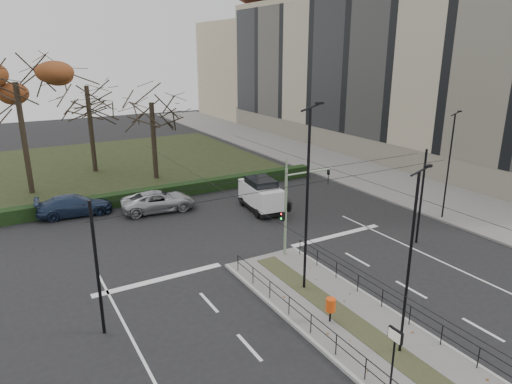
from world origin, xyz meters
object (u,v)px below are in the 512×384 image
Objects in this scene: streetlamp_sidewalk at (449,165)px; rust_tree at (15,82)px; litter_bin at (331,305)px; traffic_light at (290,205)px; streetlamp_median_far at (307,199)px; bare_tree_center at (87,92)px; info_panel at (395,342)px; streetlamp_median_near at (410,263)px; parked_car_fourth at (159,201)px; parked_car_third at (74,205)px; bare_tree_near at (152,108)px; white_van at (261,194)px.

rust_tree is at bearing 139.51° from streetlamp_sidewalk.
litter_bin is 16.84m from streetlamp_sidewalk.
streetlamp_median_far is at bearing -113.08° from traffic_light.
streetlamp_sidewalk is 0.69× the size of bare_tree_center.
rust_tree is at bearing 112.99° from streetlamp_median_far.
streetlamp_median_near reaches higher than info_panel.
traffic_light is 4.64× the size of litter_bin.
streetlamp_sidewalk is at bearing -119.12° from parked_car_fourth.
streetlamp_sidewalk is 33.22m from rust_tree.
litter_bin is 0.10× the size of bare_tree_center.
streetlamp_median_near is (1.11, -3.04, 3.06)m from litter_bin.
bare_tree_near is (8.30, 6.61, 5.81)m from parked_car_third.
rust_tree reaches higher than bare_tree_near.
bare_tree_center is (6.13, 4.76, -1.40)m from rust_tree.
rust_tree is at bearing -142.17° from bare_tree_center.
parked_car_fourth is 0.45× the size of rust_tree.
white_van reaches higher than parked_car_third.
streetlamp_median_far is 14.91m from streetlamp_sidewalk.
streetlamp_sidewalk reaches higher than white_van.
traffic_light is 11.61m from info_panel.
bare_tree_center is (-1.78, 14.20, 7.02)m from parked_car_fourth.
streetlamp_sidewalk is at bearing 33.53° from info_panel.
litter_bin is at bearing 110.08° from streetlamp_median_near.
rust_tree reaches higher than streetlamp_sidewalk.
streetlamp_median_near is 17.00m from streetlamp_sidewalk.
streetlamp_sidewalk is 26.85m from parked_car_third.
rust_tree reaches higher than streetlamp_median_near.
streetlamp_median_near is 0.82× the size of streetlamp_median_far.
traffic_light reaches higher than litter_bin.
info_panel is 25.53m from parked_car_third.
rust_tree reaches higher than white_van.
parked_car_third is 11.37m from rust_tree.
litter_bin is at bearing -109.46° from traffic_light.
streetlamp_median_far reaches higher than traffic_light.
rust_tree reaches higher than info_panel.
white_van is at bearing -41.84° from rust_tree.
white_van is 20.86m from bare_tree_center.
bare_tree_center is at bearing 98.35° from streetlamp_median_far.
parked_car_fourth is at bearing 110.05° from traffic_light.
parked_car_third is (-6.66, 24.62, -1.21)m from info_panel.
parked_car_third is 6.03m from parked_car_fourth.
white_van is at bearing -64.47° from bare_tree_center.
parked_car_fourth is at bearing 95.47° from litter_bin.
white_van reaches higher than parked_car_fourth.
parked_car_third is at bearing 109.98° from streetlamp_median_near.
info_panel is 0.31× the size of streetlamp_sidewalk.
parked_car_fourth is 1.13× the size of white_van.
streetlamp_sidewalk is 25.27m from bare_tree_near.
litter_bin is 27.53m from bare_tree_near.
parked_car_third is (-9.79, 13.50, -2.39)m from traffic_light.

